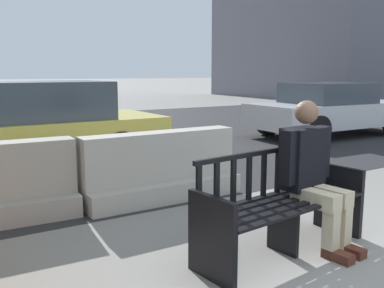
{
  "coord_description": "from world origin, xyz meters",
  "views": [
    {
      "loc": [
        -2.69,
        -1.49,
        1.56
      ],
      "look_at": [
        -0.14,
        2.6,
        0.75
      ],
      "focal_mm": 40.0,
      "sensor_mm": 36.0,
      "label": 1
    }
  ],
  "objects_px": {
    "street_bench": "(281,208)",
    "jersey_barrier_centre": "(160,172)",
    "seated_person": "(311,171)",
    "car_taxi_near": "(15,127)",
    "car_sedan_mid": "(330,109)"
  },
  "relations": [
    {
      "from": "street_bench",
      "to": "jersey_barrier_centre",
      "type": "distance_m",
      "value": 2.0
    },
    {
      "from": "seated_person",
      "to": "car_taxi_near",
      "type": "height_order",
      "value": "car_taxi_near"
    },
    {
      "from": "street_bench",
      "to": "car_sedan_mid",
      "type": "relative_size",
      "value": 0.4
    },
    {
      "from": "car_taxi_near",
      "to": "jersey_barrier_centre",
      "type": "bearing_deg",
      "value": -63.87
    },
    {
      "from": "street_bench",
      "to": "seated_person",
      "type": "height_order",
      "value": "seated_person"
    },
    {
      "from": "jersey_barrier_centre",
      "to": "car_taxi_near",
      "type": "distance_m",
      "value": 2.85
    },
    {
      "from": "street_bench",
      "to": "jersey_barrier_centre",
      "type": "relative_size",
      "value": 0.87
    },
    {
      "from": "seated_person",
      "to": "jersey_barrier_centre",
      "type": "distance_m",
      "value": 2.1
    },
    {
      "from": "jersey_barrier_centre",
      "to": "seated_person",
      "type": "bearing_deg",
      "value": -76.88
    },
    {
      "from": "car_taxi_near",
      "to": "car_sedan_mid",
      "type": "distance_m",
      "value": 7.34
    },
    {
      "from": "street_bench",
      "to": "seated_person",
      "type": "relative_size",
      "value": 1.32
    },
    {
      "from": "seated_person",
      "to": "jersey_barrier_centre",
      "type": "xyz_separation_m",
      "value": [
        -0.47,
        2.01,
        -0.35
      ]
    },
    {
      "from": "street_bench",
      "to": "car_taxi_near",
      "type": "xyz_separation_m",
      "value": [
        -1.38,
        4.53,
        0.32
      ]
    },
    {
      "from": "car_taxi_near",
      "to": "street_bench",
      "type": "bearing_deg",
      "value": -73.02
    },
    {
      "from": "seated_person",
      "to": "car_taxi_near",
      "type": "distance_m",
      "value": 4.86
    }
  ]
}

